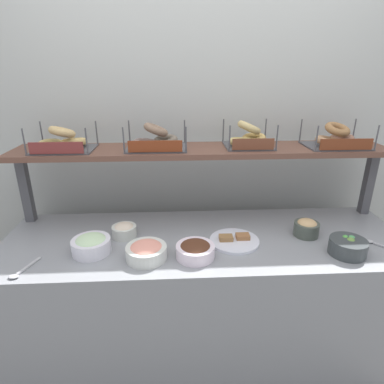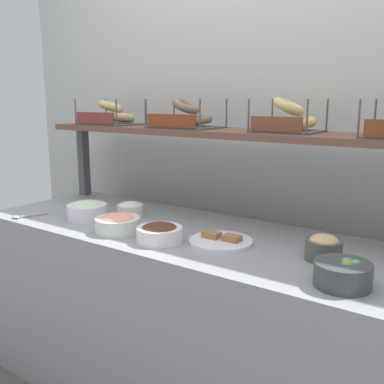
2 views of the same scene
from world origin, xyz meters
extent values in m
plane|color=#595651|center=(0.00, 0.00, 0.00)|extent=(8.00, 8.00, 0.00)
cube|color=#BABDB8|center=(0.00, 0.55, 1.20)|extent=(3.36, 0.06, 2.40)
cube|color=gray|center=(0.00, 0.00, 0.42)|extent=(2.16, 0.70, 0.85)
cube|color=#4C4C51|center=(-1.02, 0.27, 1.05)|extent=(0.05, 0.05, 0.40)
cube|color=#4C4C51|center=(1.02, 0.27, 1.05)|extent=(0.05, 0.05, 0.40)
cube|color=brown|center=(0.00, 0.27, 1.26)|extent=(2.12, 0.32, 0.03)
cylinder|color=white|center=(-0.07, -0.18, 0.88)|extent=(0.19, 0.19, 0.06)
ellipsoid|color=#502B1B|center=(-0.07, -0.18, 0.91)|extent=(0.15, 0.15, 0.04)
cylinder|color=#485047|center=(0.55, 0.00, 0.89)|extent=(0.13, 0.13, 0.08)
ellipsoid|color=tan|center=(0.55, 0.00, 0.92)|extent=(0.10, 0.10, 0.05)
cylinder|color=#3B4142|center=(0.68, -0.19, 0.89)|extent=(0.18, 0.18, 0.08)
sphere|color=#51A15F|center=(0.70, -0.17, 0.92)|extent=(0.04, 0.04, 0.04)
sphere|color=#489950|center=(0.68, -0.16, 0.92)|extent=(0.03, 0.03, 0.03)
sphere|color=#56AC45|center=(0.67, -0.16, 0.92)|extent=(0.03, 0.03, 0.03)
sphere|color=#6D9744|center=(0.69, -0.19, 0.92)|extent=(0.04, 0.04, 0.04)
cylinder|color=white|center=(-0.57, -0.11, 0.89)|extent=(0.19, 0.19, 0.07)
ellipsoid|color=beige|center=(-0.57, -0.11, 0.92)|extent=(0.15, 0.15, 0.05)
cylinder|color=silver|center=(-0.30, -0.18, 0.88)|extent=(0.20, 0.20, 0.06)
ellipsoid|color=#F89A84|center=(-0.30, -0.18, 0.91)|extent=(0.15, 0.15, 0.05)
cylinder|color=silver|center=(-0.44, 0.04, 0.88)|extent=(0.13, 0.13, 0.06)
ellipsoid|color=beige|center=(-0.44, 0.04, 0.91)|extent=(0.10, 0.10, 0.04)
cylinder|color=white|center=(0.15, -0.05, 0.86)|extent=(0.26, 0.26, 0.01)
cube|color=olive|center=(0.10, -0.05, 0.88)|extent=(0.07, 0.05, 0.02)
cube|color=#99633A|center=(0.19, -0.04, 0.88)|extent=(0.07, 0.05, 0.02)
cube|color=#B7B7BC|center=(-0.83, -0.22, 0.86)|extent=(0.06, 0.14, 0.01)
ellipsoid|color=#B7B7BC|center=(-0.86, -0.31, 0.86)|extent=(0.04, 0.03, 0.01)
ellipsoid|color=#B7B7BC|center=(0.85, -0.10, 0.86)|extent=(0.04, 0.03, 0.01)
cube|color=#4C4C51|center=(-0.76, 0.26, 1.28)|extent=(0.32, 0.24, 0.01)
cylinder|color=#4C4C51|center=(-0.92, 0.14, 1.35)|extent=(0.01, 0.01, 0.14)
cylinder|color=#4C4C51|center=(-0.61, 0.14, 1.35)|extent=(0.01, 0.01, 0.14)
cylinder|color=#4C4C51|center=(-0.92, 0.37, 1.35)|extent=(0.01, 0.01, 0.14)
cylinder|color=#4C4C51|center=(-0.61, 0.37, 1.35)|extent=(0.01, 0.01, 0.14)
cube|color=maroon|center=(-0.76, 0.14, 1.32)|extent=(0.27, 0.01, 0.06)
torus|color=tan|center=(-0.82, 0.23, 1.32)|extent=(0.20, 0.20, 0.06)
torus|color=tan|center=(-0.71, 0.29, 1.32)|extent=(0.17, 0.18, 0.06)
torus|color=tan|center=(-0.76, 0.26, 1.38)|extent=(0.20, 0.19, 0.08)
cube|color=#4C4C51|center=(-0.26, 0.26, 1.28)|extent=(0.33, 0.24, 0.01)
cylinder|color=#4C4C51|center=(-0.42, 0.15, 1.35)|extent=(0.01, 0.01, 0.14)
cylinder|color=#4C4C51|center=(-0.10, 0.15, 1.35)|extent=(0.01, 0.01, 0.14)
cylinder|color=#4C4C51|center=(-0.42, 0.38, 1.35)|extent=(0.01, 0.01, 0.14)
cylinder|color=#4C4C51|center=(-0.10, 0.38, 1.35)|extent=(0.01, 0.01, 0.14)
cube|color=maroon|center=(-0.26, 0.14, 1.32)|extent=(0.28, 0.01, 0.06)
torus|color=#755D56|center=(-0.32, 0.23, 1.32)|extent=(0.16, 0.16, 0.05)
torus|color=#6E6152|center=(-0.21, 0.30, 1.32)|extent=(0.20, 0.20, 0.06)
torus|color=#856853|center=(-0.26, 0.26, 1.39)|extent=(0.16, 0.16, 0.09)
cube|color=#4C4C51|center=(0.27, 0.29, 1.28)|extent=(0.27, 0.24, 0.01)
cylinder|color=#4C4C51|center=(0.14, 0.17, 1.35)|extent=(0.01, 0.01, 0.14)
cylinder|color=#4C4C51|center=(0.39, 0.17, 1.35)|extent=(0.01, 0.01, 0.14)
cylinder|color=#4C4C51|center=(0.14, 0.40, 1.35)|extent=(0.01, 0.01, 0.14)
cylinder|color=#4C4C51|center=(0.39, 0.40, 1.35)|extent=(0.01, 0.01, 0.14)
cube|color=brown|center=(0.27, 0.17, 1.32)|extent=(0.23, 0.01, 0.06)
torus|color=tan|center=(0.22, 0.26, 1.32)|extent=(0.17, 0.17, 0.06)
torus|color=#DAB263|center=(0.31, 0.32, 1.32)|extent=(0.20, 0.20, 0.06)
torus|color=tan|center=(0.27, 0.29, 1.39)|extent=(0.17, 0.16, 0.10)
cube|color=#4C4C51|center=(0.76, 0.26, 1.28)|extent=(0.34, 0.24, 0.01)
cylinder|color=#4C4C51|center=(0.60, 0.14, 1.35)|extent=(0.01, 0.01, 0.14)
cylinder|color=#4C4C51|center=(0.93, 0.14, 1.35)|extent=(0.01, 0.01, 0.14)
cylinder|color=#4C4C51|center=(0.60, 0.37, 1.35)|extent=(0.01, 0.01, 0.14)
cylinder|color=#4C4C51|center=(0.93, 0.37, 1.35)|extent=(0.01, 0.01, 0.14)
cube|color=brown|center=(0.76, 0.14, 1.32)|extent=(0.29, 0.01, 0.06)
torus|color=#AB7D57|center=(0.70, 0.23, 1.32)|extent=(0.17, 0.16, 0.06)
torus|color=#A8735A|center=(0.82, 0.29, 1.32)|extent=(0.16, 0.16, 0.06)
torus|color=#9D6E43|center=(0.76, 0.26, 1.38)|extent=(0.19, 0.20, 0.08)
camera|label=1|loc=(-0.16, -1.51, 1.70)|focal=29.92mm
camera|label=2|loc=(1.05, -1.53, 1.42)|focal=41.85mm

